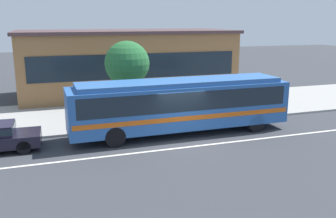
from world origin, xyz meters
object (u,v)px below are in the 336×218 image
object	(u,v)px
pedestrian_waiting_near_sign	(123,105)
bus_stop_sign	(249,90)
transit_bus	(181,103)
street_tree_near_stop	(127,64)

from	to	relation	value
pedestrian_waiting_near_sign	bus_stop_sign	xyz separation A→B (m)	(7.61, -1.15, 0.63)
bus_stop_sign	pedestrian_waiting_near_sign	bearing A→B (deg)	171.37
transit_bus	bus_stop_sign	world-z (taller)	transit_bus
transit_bus	bus_stop_sign	xyz separation A→B (m)	(5.08, 1.72, 0.09)
pedestrian_waiting_near_sign	street_tree_near_stop	xyz separation A→B (m)	(0.47, 0.70, 2.26)
pedestrian_waiting_near_sign	street_tree_near_stop	size ratio (longest dim) A/B	0.37
pedestrian_waiting_near_sign	street_tree_near_stop	bearing A→B (deg)	56.17
street_tree_near_stop	pedestrian_waiting_near_sign	bearing A→B (deg)	-123.83
pedestrian_waiting_near_sign	bus_stop_sign	bearing A→B (deg)	-8.63
pedestrian_waiting_near_sign	transit_bus	bearing A→B (deg)	-48.72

